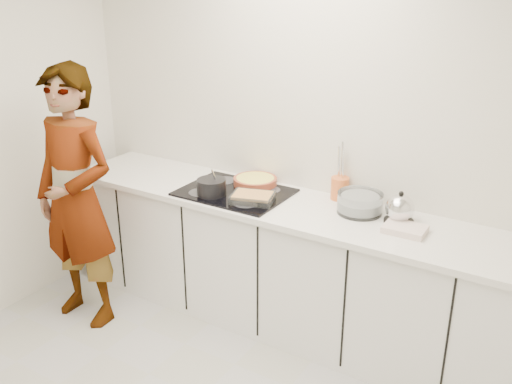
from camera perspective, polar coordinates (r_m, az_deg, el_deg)
The scene contains 12 objects.
wall_back at distance 3.87m, azimuth 4.94°, elevation 5.84°, with size 3.60×0.00×2.60m, color silver.
base_cabinets at distance 3.94m, azimuth 2.40°, elevation -7.46°, with size 3.20×0.58×0.87m, color white.
countertop at distance 3.74m, azimuth 2.51°, elevation -1.34°, with size 3.24×0.64×0.04m, color white.
hob at distance 3.88m, azimuth -2.14°, elevation -0.02°, with size 0.72×0.54×0.01m, color black.
tart_dish at distance 3.99m, azimuth -0.08°, elevation 1.14°, with size 0.31×0.31×0.05m.
saucepan at distance 3.81m, azimuth -4.48°, elevation 0.50°, with size 0.25×0.25×0.19m.
baking_dish at distance 3.70m, azimuth -0.34°, elevation -0.53°, with size 0.32×0.27×0.05m.
mixing_bowl at distance 3.61m, azimuth 10.34°, elevation -1.16°, with size 0.34×0.34×0.13m.
tea_towel at distance 3.42m, azimuth 14.67°, elevation -3.61°, with size 0.24×0.17×0.04m, color white.
kettle at distance 3.51m, azimuth 14.18°, elevation -1.71°, with size 0.18×0.18×0.20m.
utensil_crock at distance 3.80m, azimuth 8.38°, elevation 0.37°, with size 0.12×0.12×0.15m, color orange.
cook at distance 4.00m, azimuth -17.55°, elevation -0.67°, with size 0.66×0.43×1.80m, color white.
Camera 1 is at (1.67, -1.74, 2.33)m, focal length 40.00 mm.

